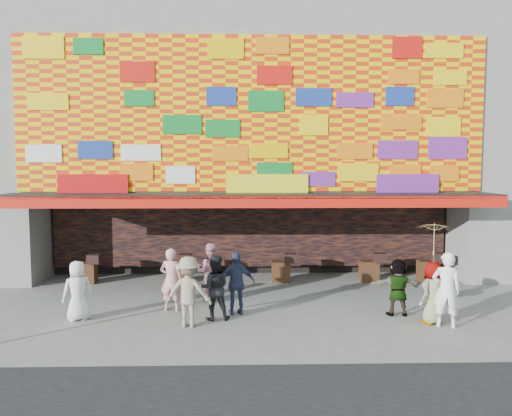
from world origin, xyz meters
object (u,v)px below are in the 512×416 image
(ped_a, at_px, (78,291))
(ped_c, at_px, (214,288))
(ped_b, at_px, (171,280))
(ped_i, at_px, (210,272))
(ped_g, at_px, (433,293))
(ped_e, at_px, (237,283))
(ped_h, at_px, (446,290))
(ped_f, at_px, (398,287))
(parasol, at_px, (434,239))
(ped_d, at_px, (189,292))

(ped_a, height_order, ped_c, ped_c)
(ped_b, xyz_separation_m, ped_i, (0.98, 1.06, -0.02))
(ped_a, bearing_deg, ped_g, 145.64)
(ped_e, distance_m, ped_h, 5.23)
(ped_f, height_order, parasol, parasol)
(ped_f, bearing_deg, parasol, 135.20)
(ped_c, height_order, ped_i, ped_i)
(ped_b, height_order, parasol, parasol)
(ped_c, bearing_deg, ped_a, -4.47)
(ped_b, distance_m, parasol, 6.88)
(ped_d, xyz_separation_m, ped_e, (1.16, 0.96, -0.03))
(ped_c, height_order, parasol, parasol)
(ped_h, height_order, parasol, parasol)
(ped_i, xyz_separation_m, parasol, (5.66, -2.34, 1.27))
(ped_f, xyz_separation_m, ped_i, (-5.01, 1.63, 0.09))
(ped_a, xyz_separation_m, ped_e, (4.02, 0.40, 0.07))
(ped_b, height_order, ped_d, ped_d)
(ped_d, bearing_deg, parasol, -171.09)
(ped_a, height_order, ped_f, ped_a)
(ped_e, distance_m, parasol, 5.11)
(ped_e, bearing_deg, ped_i, -73.53)
(ped_e, xyz_separation_m, ped_g, (4.87, -0.90, -0.06))
(ped_a, xyz_separation_m, ped_h, (9.12, -0.76, 0.16))
(ped_c, xyz_separation_m, ped_e, (0.56, 0.42, 0.01))
(ped_c, height_order, ped_d, ped_d)
(ped_e, bearing_deg, ped_a, -6.68)
(ped_d, bearing_deg, ped_h, -173.53)
(ped_h, distance_m, ped_i, 6.44)
(ped_i, bearing_deg, parasol, 162.70)
(parasol, bearing_deg, ped_e, 169.52)
(ped_b, xyz_separation_m, ped_d, (0.61, -1.34, 0.00))
(ped_a, height_order, ped_e, ped_e)
(ped_a, height_order, ped_h, ped_h)
(ped_i, bearing_deg, ped_f, 167.15)
(ped_a, xyz_separation_m, parasol, (8.89, -0.50, 1.35))
(ped_a, distance_m, ped_g, 8.90)
(ped_d, distance_m, parasol, 6.15)
(ped_b, bearing_deg, ped_a, 29.77)
(ped_d, xyz_separation_m, parasol, (6.03, 0.06, 1.25))
(ped_b, bearing_deg, ped_c, 156.98)
(ped_f, bearing_deg, ped_d, 10.86)
(ped_g, bearing_deg, ped_f, -82.02)
(ped_a, height_order, parasol, parasol)
(ped_c, bearing_deg, ped_f, 178.51)
(ped_f, relative_size, ped_g, 0.97)
(ped_a, relative_size, ped_i, 0.91)
(ped_i, bearing_deg, ped_a, 34.89)
(ped_e, distance_m, ped_f, 4.22)
(ped_i, bearing_deg, ped_g, 162.70)
(ped_c, bearing_deg, parasol, 170.71)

